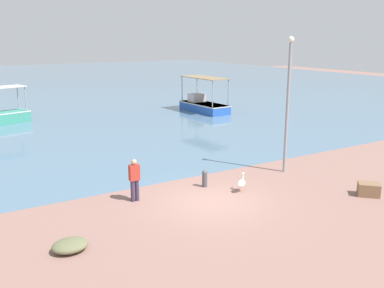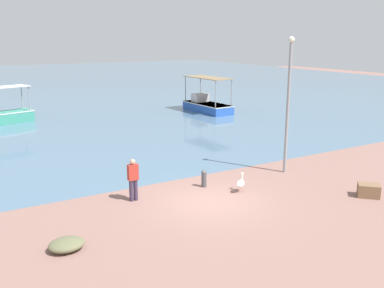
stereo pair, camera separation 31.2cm
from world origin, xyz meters
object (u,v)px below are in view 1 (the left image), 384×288
at_px(fisherman_standing, 134,179).
at_px(net_pile, 70,245).
at_px(lamp_post, 288,99).
at_px(mooring_bollard, 205,178).
at_px(cargo_crate, 369,189).
at_px(pelican, 241,183).
at_px(fishing_boat_center, 203,104).

relative_size(fisherman_standing, net_pile, 1.57).
xyz_separation_m(lamp_post, mooring_bollard, (-4.39, 0.16, -3.09)).
height_order(mooring_bollard, cargo_crate, mooring_bollard).
xyz_separation_m(lamp_post, fisherman_standing, (-7.60, 0.20, -2.58)).
height_order(pelican, cargo_crate, pelican).
bearing_deg(cargo_crate, mooring_bollard, 139.71).
xyz_separation_m(mooring_bollard, net_pile, (-6.51, -2.68, -0.22)).
relative_size(net_pile, cargo_crate, 1.31).
xyz_separation_m(fishing_boat_center, net_pile, (-16.78, -18.81, -0.43)).
xyz_separation_m(fishing_boat_center, mooring_bollard, (-10.27, -16.13, -0.21)).
xyz_separation_m(mooring_bollard, cargo_crate, (5.08, -4.31, -0.14)).
xyz_separation_m(net_pile, cargo_crate, (11.59, -1.63, 0.08)).
distance_m(mooring_bollard, cargo_crate, 6.66).
bearing_deg(net_pile, cargo_crate, -7.98).
bearing_deg(fisherman_standing, cargo_crate, -27.65).
bearing_deg(fishing_boat_center, pelican, -118.10).
bearing_deg(net_pile, mooring_bollard, 22.38).
bearing_deg(lamp_post, fishing_boat_center, 70.15).
height_order(pelican, lamp_post, lamp_post).
bearing_deg(fisherman_standing, net_pile, -140.55).
bearing_deg(pelican, mooring_bollard, 126.65).
bearing_deg(fisherman_standing, pelican, -17.72).
bearing_deg(mooring_bollard, pelican, -53.35).
distance_m(fishing_boat_center, mooring_bollard, 19.12).
bearing_deg(mooring_bollard, cargo_crate, -40.29).
bearing_deg(pelican, fisherman_standing, 162.28).
height_order(net_pile, cargo_crate, cargo_crate).
distance_m(lamp_post, net_pile, 11.67).
bearing_deg(mooring_bollard, fishing_boat_center, 57.51).
relative_size(fishing_boat_center, lamp_post, 0.81).
height_order(lamp_post, net_pile, lamp_post).
xyz_separation_m(pelican, fisherman_standing, (-4.17, 1.33, 0.53)).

